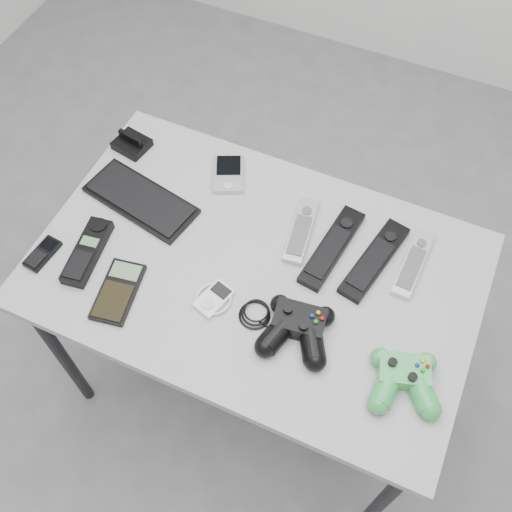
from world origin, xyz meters
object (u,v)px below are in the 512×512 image
at_px(desk, 256,280).
at_px(pda_keyboard, 141,200).
at_px(remote_silver_b, 413,263).
at_px(controller_green, 404,378).
at_px(calculator, 118,291).
at_px(mobile_phone, 42,253).
at_px(mp3_player, 214,299).
at_px(controller_black, 297,327).
at_px(remote_black_a, 332,247).
at_px(remote_black_b, 375,260).
at_px(remote_silver_a, 301,231).
at_px(pda, 229,174).
at_px(cordless_handset, 87,251).

bearing_deg(desk, pda_keyboard, 170.30).
xyz_separation_m(remote_silver_b, controller_green, (0.06, -0.29, 0.02)).
bearing_deg(calculator, pda_keyboard, 98.77).
distance_m(mobile_phone, mp3_player, 0.43).
height_order(mp3_player, controller_black, controller_black).
xyz_separation_m(desk, remote_silver_b, (0.33, 0.16, 0.07)).
relative_size(desk, remote_black_a, 4.21).
bearing_deg(remote_black_b, pda_keyboard, -161.46).
bearing_deg(mp3_player, remote_black_a, 66.68).
bearing_deg(remote_black_b, controller_black, -100.13).
height_order(remote_black_b, controller_green, controller_green).
height_order(pda_keyboard, calculator, pda_keyboard).
height_order(desk, pda_keyboard, pda_keyboard).
distance_m(remote_silver_a, remote_black_a, 0.09).
bearing_deg(pda_keyboard, calculator, -60.24).
relative_size(pda_keyboard, mp3_player, 3.30).
bearing_deg(pda_keyboard, controller_black, -8.25).
xyz_separation_m(calculator, mp3_player, (0.21, 0.07, -0.00)).
relative_size(remote_black_a, mp3_player, 2.79).
xyz_separation_m(remote_silver_b, calculator, (-0.59, -0.35, -0.00)).
bearing_deg(pda, pda_keyboard, -159.73).
relative_size(pda_keyboard, remote_black_b, 1.19).
relative_size(mobile_phone, mp3_player, 1.08).
relative_size(remote_black_a, calculator, 1.53).
xyz_separation_m(desk, controller_green, (0.39, -0.13, 0.09)).
xyz_separation_m(pda_keyboard, controller_black, (0.49, -0.17, 0.02)).
bearing_deg(desk, remote_black_a, 39.42).
distance_m(calculator, mp3_player, 0.22).
height_order(remote_black_b, cordless_handset, cordless_handset).
height_order(remote_silver_b, controller_green, controller_green).
bearing_deg(pda, calculator, -125.68).
xyz_separation_m(remote_black_b, mobile_phone, (-0.72, -0.30, -0.00)).
bearing_deg(desk, remote_silver_a, 66.11).
distance_m(remote_black_a, mobile_phone, 0.69).
bearing_deg(cordless_handset, remote_silver_b, 13.42).
xyz_separation_m(remote_silver_b, mobile_phone, (-0.81, -0.33, -0.00)).
bearing_deg(remote_black_a, cordless_handset, -147.15).
xyz_separation_m(remote_silver_a, cordless_handset, (-0.44, -0.26, 0.00)).
height_order(pda_keyboard, mobile_phone, pda_keyboard).
xyz_separation_m(desk, cordless_handset, (-0.38, -0.13, 0.07)).
height_order(pda_keyboard, remote_silver_b, remote_silver_b).
height_order(cordless_handset, calculator, cordless_handset).
xyz_separation_m(cordless_handset, controller_green, (0.77, -0.00, 0.01)).
xyz_separation_m(pda, remote_black_a, (0.32, -0.10, 0.00)).
distance_m(remote_black_a, calculator, 0.51).
bearing_deg(pda_keyboard, remote_black_a, 18.22).
height_order(pda, controller_green, controller_green).
distance_m(pda_keyboard, remote_silver_b, 0.68).
height_order(remote_black_a, mobile_phone, remote_black_a).
relative_size(pda_keyboard, remote_black_a, 1.18).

